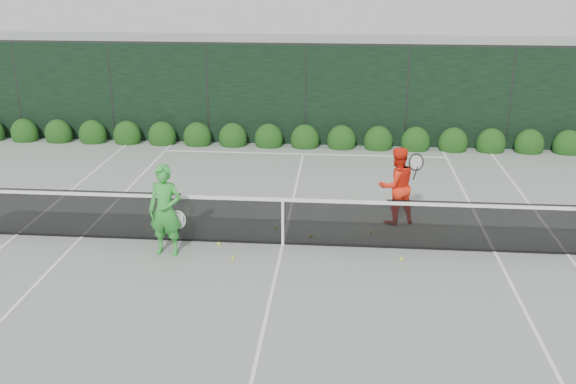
{
  "coord_description": "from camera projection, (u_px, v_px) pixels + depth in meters",
  "views": [
    {
      "loc": [
        1.1,
        -11.58,
        5.27
      ],
      "look_at": [
        0.08,
        0.3,
        1.0
      ],
      "focal_mm": 40.0,
      "sensor_mm": 36.0,
      "label": 1
    }
  ],
  "objects": [
    {
      "name": "player_woman",
      "position": [
        165.0,
        210.0,
        12.04
      ],
      "size": [
        0.7,
        0.49,
        1.77
      ],
      "rotation": [
        0.0,
        0.0,
        -0.11
      ],
      "color": "green",
      "rests_on": "ground"
    },
    {
      "name": "ground",
      "position": [
        283.0,
        244.0,
        12.72
      ],
      "size": [
        80.0,
        80.0,
        0.0
      ],
      "primitive_type": "plane",
      "color": "gray",
      "rests_on": "ground"
    },
    {
      "name": "court_lines",
      "position": [
        283.0,
        244.0,
        12.72
      ],
      "size": [
        11.03,
        23.83,
        0.01
      ],
      "color": "white",
      "rests_on": "ground"
    },
    {
      "name": "tennis_balls",
      "position": [
        283.0,
        241.0,
        12.77
      ],
      "size": [
        4.62,
        1.62,
        0.07
      ],
      "color": "#D4F135",
      "rests_on": "ground"
    },
    {
      "name": "hedge_row",
      "position": [
        305.0,
        140.0,
        19.35
      ],
      "size": [
        31.66,
        0.65,
        0.94
      ],
      "color": "#13360E",
      "rests_on": "ground"
    },
    {
      "name": "player_man",
      "position": [
        397.0,
        186.0,
        13.51
      ],
      "size": [
        1.0,
        0.9,
        1.68
      ],
      "rotation": [
        0.0,
        0.0,
        3.54
      ],
      "color": "#FF2F15",
      "rests_on": "ground"
    },
    {
      "name": "tennis_net",
      "position": [
        281.0,
        219.0,
        12.55
      ],
      "size": [
        12.9,
        0.1,
        1.07
      ],
      "color": "black",
      "rests_on": "ground"
    },
    {
      "name": "windscreen_fence",
      "position": [
        266.0,
        227.0,
        9.67
      ],
      "size": [
        32.0,
        21.07,
        3.06
      ],
      "color": "black",
      "rests_on": "ground"
    }
  ]
}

